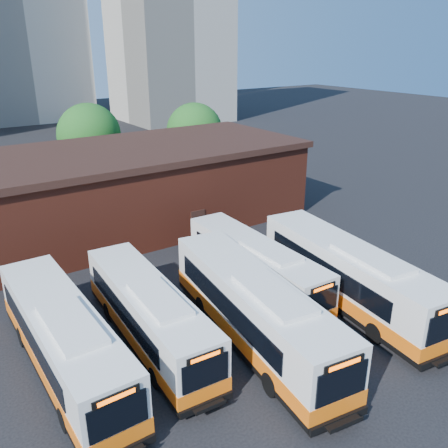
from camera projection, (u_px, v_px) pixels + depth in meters
ground at (291, 343)px, 23.96m from camera, size 220.00×220.00×0.00m
bus_farwest at (65, 343)px, 21.30m from camera, size 2.81×12.83×3.48m
bus_west at (149, 316)px, 23.52m from camera, size 3.11×12.15×3.28m
bus_midwest at (254, 313)px, 23.43m from camera, size 4.53×13.81×3.71m
bus_mideast at (255, 267)px, 28.60m from camera, size 2.83×12.03×3.26m
bus_east at (348, 277)px, 26.97m from camera, size 4.46×13.82×3.71m
transit_worker at (357, 359)px, 21.33m from camera, size 0.46×0.68×1.79m
depot_building at (127, 187)px, 38.20m from camera, size 28.60×12.60×6.40m
tree_mid at (89, 135)px, 49.38m from camera, size 6.56×6.56×8.36m
tree_east at (195, 131)px, 52.93m from camera, size 6.24×6.24×7.96m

